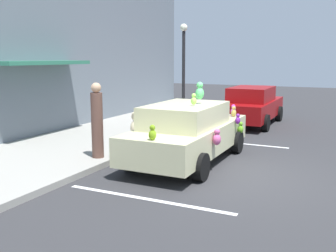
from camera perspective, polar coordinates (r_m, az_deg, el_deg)
The scene contains 10 objects.
ground_plane at distance 9.33m, azimuth 9.01°, elevation -7.09°, with size 60.00×60.00×0.00m, color #2D2D30.
sidewalk at distance 11.69m, azimuth -15.18°, elevation -3.46°, with size 24.00×4.00×0.15m, color gray.
storefront_building at distance 12.92m, azimuth -23.16°, elevation 11.28°, with size 24.00×1.25×6.40m.
parking_stripe_front at distance 12.82m, azimuth 9.21°, elevation -2.40°, with size 0.12×3.60×0.01m, color silver.
parking_stripe_rear at distance 7.75m, azimuth -3.09°, elevation -10.54°, with size 0.12×3.60×0.01m, color silver.
plush_covered_car at distance 10.23m, azimuth 2.93°, elevation -0.85°, with size 4.68×2.11×2.10m.
parked_sedan_behind at distance 16.36m, azimuth 12.12°, elevation 2.95°, with size 4.40×1.92×1.54m.
teddy_bear_on_sidewalk at distance 12.97m, azimuth -4.68°, elevation 0.21°, with size 0.43×0.36×0.82m.
street_lamp_post at distance 15.12m, azimuth 2.28°, elevation 9.08°, with size 0.28×0.28×3.81m.
pedestrian_near_shopfront at distance 10.21m, azimuth -10.27°, elevation 0.61°, with size 0.30×0.30×1.94m.
Camera 1 is at (-8.57, -2.51, 2.71)m, focal length 41.93 mm.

